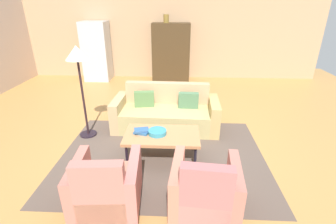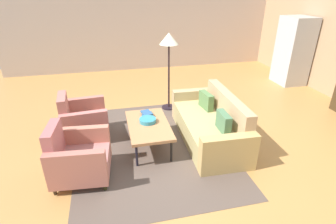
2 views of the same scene
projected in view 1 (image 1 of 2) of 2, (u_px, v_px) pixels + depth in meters
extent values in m
plane|color=#B78245|center=(163.00, 140.00, 4.71)|extent=(11.57, 11.57, 0.00)
cube|color=tan|center=(171.00, 35.00, 8.15)|extent=(9.64, 0.12, 2.80)
cube|color=brown|center=(162.00, 156.00, 4.22)|extent=(3.40, 2.60, 0.01)
cube|color=tan|center=(166.00, 118.00, 5.09)|extent=(1.77, 0.96, 0.42)
cube|color=tan|center=(167.00, 102.00, 5.33)|extent=(1.75, 0.24, 0.86)
cube|color=tan|center=(213.00, 115.00, 4.98)|extent=(0.21, 0.91, 0.62)
cube|color=tan|center=(119.00, 112.00, 5.13)|extent=(0.21, 0.91, 0.62)
cube|color=#4B714E|center=(188.00, 100.00, 5.00)|extent=(0.40, 0.13, 0.32)
cube|color=#537845|center=(144.00, 99.00, 5.07)|extent=(0.41, 0.17, 0.32)
cylinder|color=#281F23|center=(133.00, 138.00, 4.37)|extent=(0.04, 0.04, 0.40)
cylinder|color=black|center=(194.00, 140.00, 4.33)|extent=(0.04, 0.04, 0.40)
cylinder|color=black|center=(127.00, 156.00, 3.86)|extent=(0.04, 0.04, 0.40)
cylinder|color=black|center=(195.00, 158.00, 3.82)|extent=(0.04, 0.04, 0.40)
cube|color=#BA7E50|center=(162.00, 135.00, 4.00)|extent=(1.20, 0.70, 0.05)
cylinder|color=#39291F|center=(89.00, 185.00, 3.48)|extent=(0.05, 0.05, 0.10)
cylinder|color=#372715|center=(138.00, 184.00, 3.50)|extent=(0.05, 0.05, 0.10)
cylinder|color=black|center=(133.00, 223.00, 2.88)|extent=(0.05, 0.05, 0.10)
cube|color=#B6755E|center=(108.00, 190.00, 3.10)|extent=(0.62, 0.84, 0.30)
cube|color=#BB6E64|center=(100.00, 194.00, 2.70)|extent=(0.57, 0.18, 0.78)
cube|color=#BA6C5E|center=(79.00, 182.00, 3.03)|extent=(0.18, 0.81, 0.56)
cube|color=#C06F67|center=(135.00, 181.00, 3.05)|extent=(0.18, 0.81, 0.56)
cylinder|color=#2E2221|center=(179.00, 185.00, 3.48)|extent=(0.05, 0.05, 0.10)
cylinder|color=#2A2710|center=(229.00, 190.00, 3.39)|extent=(0.05, 0.05, 0.10)
cylinder|color=#322C21|center=(173.00, 224.00, 2.86)|extent=(0.05, 0.05, 0.10)
cube|color=#B36F6A|center=(205.00, 193.00, 3.04)|extent=(0.63, 0.85, 0.30)
cube|color=#B86564|center=(206.00, 197.00, 2.65)|extent=(0.57, 0.19, 0.78)
cube|color=#C3755E|center=(177.00, 182.00, 3.03)|extent=(0.19, 0.81, 0.56)
cube|color=#B26A5D|center=(234.00, 188.00, 2.95)|extent=(0.19, 0.81, 0.56)
cylinder|color=teal|center=(157.00, 132.00, 3.98)|extent=(0.29, 0.29, 0.07)
cube|color=#2F5D89|center=(142.00, 132.00, 4.02)|extent=(0.26, 0.22, 0.03)
cube|color=#2F5A8C|center=(142.00, 130.00, 4.01)|extent=(0.26, 0.21, 0.03)
cube|color=#3F2E19|center=(171.00, 52.00, 8.03)|extent=(1.20, 0.50, 1.80)
cube|color=#322C1C|center=(162.00, 51.00, 8.28)|extent=(0.56, 0.01, 1.51)
cube|color=#361A12|center=(180.00, 51.00, 8.25)|extent=(0.56, 0.01, 1.51)
cylinder|color=olive|center=(166.00, 19.00, 7.63)|extent=(0.17, 0.17, 0.25)
cube|color=#B7BABF|center=(97.00, 51.00, 8.04)|extent=(0.80, 0.70, 1.85)
cylinder|color=#99999E|center=(101.00, 47.00, 8.34)|extent=(0.02, 0.02, 0.70)
cylinder|color=black|center=(89.00, 134.00, 4.89)|extent=(0.32, 0.32, 0.03)
cylinder|color=black|center=(83.00, 99.00, 4.59)|extent=(0.04, 0.04, 1.45)
cone|color=silver|center=(76.00, 53.00, 4.25)|extent=(0.40, 0.40, 0.24)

